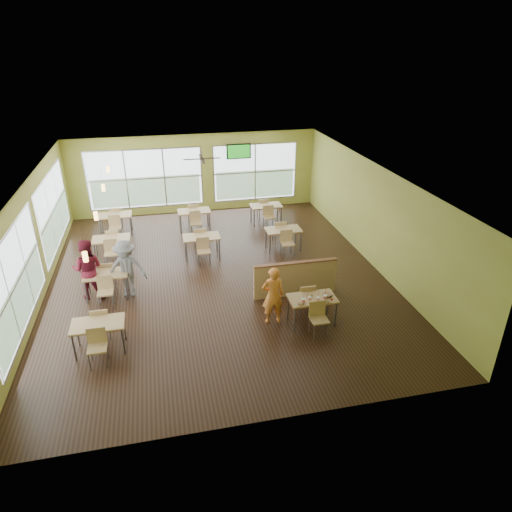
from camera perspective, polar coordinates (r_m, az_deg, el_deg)
name	(u,v)px	position (r m, az deg, el deg)	size (l,w,h in m)	color
room	(216,229)	(13.44, -5.04, 3.43)	(12.00, 12.04, 3.20)	black
window_bays	(127,205)	(16.31, -15.86, 6.18)	(9.24, 10.24, 2.38)	white
main_table	(312,302)	(11.69, 7.04, -5.69)	(1.22, 1.52, 0.87)	tan
half_wall_divider	(295,278)	(12.92, 4.93, -2.82)	(2.40, 0.14, 1.04)	tan
dining_tables	(178,239)	(15.31, -9.69, 2.11)	(6.92, 8.72, 0.87)	tan
pendant_lights	(100,201)	(13.78, -18.96, 6.48)	(0.11, 7.31, 0.86)	#2D2119
ceiling_fan	(202,159)	(15.86, -6.78, 11.99)	(1.25, 1.25, 0.29)	#2D2119
tv_backwall	(239,151)	(19.01, -2.18, 12.94)	(1.00, 0.07, 0.60)	black
man_plaid	(273,295)	(11.56, 2.13, -4.95)	(0.58, 0.38, 1.57)	#ED541A
patron_maroon	(88,269)	(13.44, -20.31, -1.55)	(0.86, 0.67, 1.76)	maroon
patron_grey	(126,269)	(13.21, -15.91, -1.53)	(1.10, 0.63, 1.70)	slate
cup_blue	(304,301)	(11.35, 5.96, -5.57)	(0.09, 0.09, 0.32)	white
cup_yellow	(310,299)	(11.44, 6.73, -5.34)	(0.09, 0.09, 0.33)	white
cup_red_near	(318,299)	(11.45, 7.78, -5.36)	(0.10, 0.10, 0.35)	white
cup_red_far	(325,297)	(11.54, 8.63, -5.13)	(0.10, 0.10, 0.37)	white
food_basket	(327,295)	(11.73, 8.91, -4.83)	(0.24, 0.24, 0.06)	black
ketchup_cup	(332,300)	(11.59, 9.45, -5.40)	(0.05, 0.05, 0.02)	#A50D07
wrapper_left	(301,304)	(11.30, 5.59, -5.95)	(0.17, 0.16, 0.04)	#A5794F
wrapper_mid	(309,295)	(11.67, 6.68, -4.90)	(0.18, 0.16, 0.04)	#A5794F
wrapper_right	(327,302)	(11.47, 8.88, -5.68)	(0.13, 0.12, 0.03)	#A5794F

